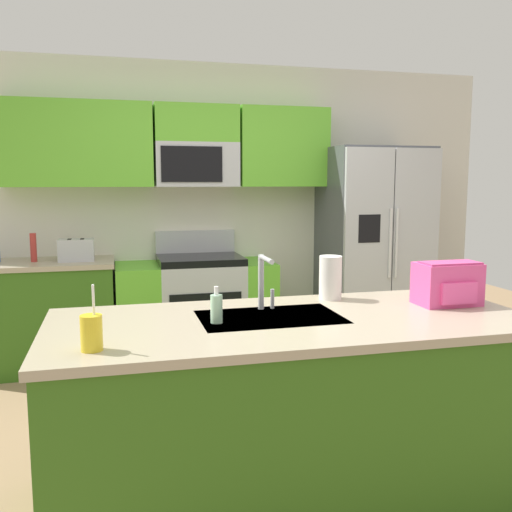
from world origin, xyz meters
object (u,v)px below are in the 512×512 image
Objects in this scene: range_oven at (196,308)px; toaster at (76,250)px; refrigerator at (373,249)px; backpack at (448,283)px; sink_faucet at (264,277)px; pepper_mill at (33,247)px; soap_dispenser at (216,308)px; drink_cup_yellow at (91,332)px; paper_towel_roll at (330,278)px.

toaster is (-0.98, -0.05, 0.55)m from range_oven.
backpack is at bearing -106.44° from refrigerator.
range_oven is 4.82× the size of sink_faucet.
soap_dispenser is (1.08, -2.31, -0.05)m from pepper_mill.
pepper_mill is 2.52m from sink_faucet.
drink_cup_yellow is at bearing -78.37° from pepper_mill.
refrigerator is 7.71× the size of paper_towel_roll.
toaster is 0.87× the size of backpack.
pepper_mill is (-1.32, -0.00, 0.57)m from range_oven.
range_oven is 2.22m from sink_faucet.
soap_dispenser is 0.79m from paper_towel_roll.
drink_cup_yellow is (-0.78, -2.62, 0.53)m from range_oven.
drink_cup_yellow is (-2.43, -2.55, 0.05)m from refrigerator.
range_oven is at bearing 114.30° from backpack.
range_oven is at bearing 103.38° from paper_towel_roll.
pepper_mill is 2.55m from soap_dispenser.
pepper_mill is (-0.33, 0.05, 0.03)m from toaster.
drink_cup_yellow is at bearing -151.98° from paper_towel_roll.
sink_faucet reaches higher than backpack.
range_oven is 5.88× the size of pepper_mill.
sink_faucet is at bearing -158.36° from paper_towel_roll.
sink_faucet reaches higher than paper_towel_roll.
pepper_mill is 0.82× the size of sink_faucet.
paper_towel_roll is at bearing -47.64° from pepper_mill.
drink_cup_yellow is at bearing -106.54° from range_oven.
range_oven is 5.24× the size of drink_cup_yellow.
toaster reaches higher than soap_dispenser.
toaster is at bearing -176.94° from range_oven.
drink_cup_yellow reaches higher than backpack.
toaster is at bearing 94.59° from drink_cup_yellow.
refrigerator is at bearing 51.87° from sink_faucet.
drink_cup_yellow is at bearing -133.65° from refrigerator.
soap_dispenser is at bearing -130.07° from refrigerator.
drink_cup_yellow is 1.08× the size of paper_towel_roll.
pepper_mill is at bearing 132.36° from paper_towel_roll.
toaster is at bearing -8.55° from pepper_mill.
refrigerator reaches higher than toaster.
pepper_mill is 0.96× the size of paper_towel_roll.
refrigerator is 10.88× the size of soap_dispenser.
sink_faucet reaches higher than drink_cup_yellow.
sink_faucet is (1.35, -2.12, 0.05)m from pepper_mill.
range_oven reaches higher than toaster.
refrigerator is at bearing -0.42° from toaster.
paper_towel_roll is 0.75× the size of backpack.
paper_towel_roll is at bearing -52.73° from toaster.
soap_dispenser is 0.71× the size of paper_towel_roll.
range_oven is 0.74× the size of refrigerator.
refrigerator is 3.52m from drink_cup_yellow.
drink_cup_yellow is at bearing -168.06° from backpack.
soap_dispenser is (-1.89, -2.24, 0.04)m from refrigerator.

